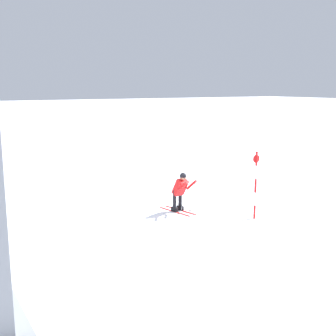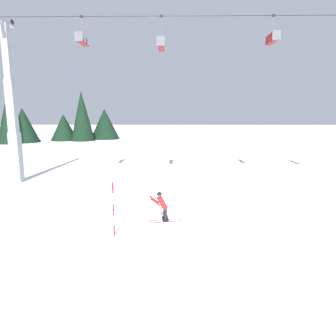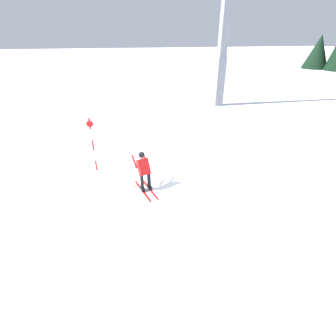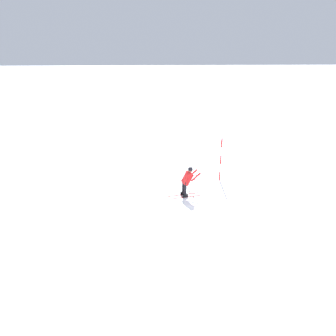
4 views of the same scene
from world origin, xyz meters
name	(u,v)px [view 4 (image 4 of 4)]	position (x,y,z in m)	size (l,w,h in m)	color
ground_plane	(211,206)	(0.00, 0.00, 0.00)	(260.00, 260.00, 0.00)	white
skier_carving_main	(188,179)	(0.98, -1.17, 0.88)	(1.69, 0.87, 1.65)	red
trail_marker_pole	(221,158)	(-1.05, -3.00, 1.29)	(0.07, 0.28, 2.41)	red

